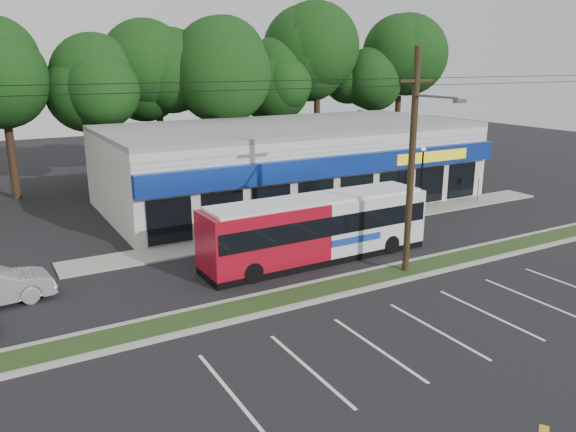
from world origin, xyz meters
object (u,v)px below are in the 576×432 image
(sign_post, at_px, (479,181))
(pedestrian_b, at_px, (390,218))
(pedestrian_a, at_px, (303,219))
(utility_pole, at_px, (410,156))
(metrobus, at_px, (317,227))
(car_dark, at_px, (366,217))
(lamp_post, at_px, (422,171))

(sign_post, bearing_deg, pedestrian_b, -165.27)
(sign_post, distance_m, pedestrian_a, 14.02)
(pedestrian_b, bearing_deg, utility_pole, 89.12)
(utility_pole, xyz_separation_m, metrobus, (-2.41, 3.57, -3.74))
(metrobus, bearing_deg, sign_post, 13.72)
(utility_pole, relative_size, pedestrian_b, 26.44)
(utility_pole, xyz_separation_m, car_dark, (2.58, 6.19, -4.59))
(lamp_post, distance_m, pedestrian_a, 9.19)
(sign_post, relative_size, pedestrian_a, 1.34)
(metrobus, bearing_deg, pedestrian_b, 13.60)
(metrobus, bearing_deg, lamp_post, 21.18)
(car_dark, xyz_separation_m, pedestrian_a, (-3.41, 1.38, 0.01))
(lamp_post, relative_size, pedestrian_a, 2.55)
(metrobus, bearing_deg, utility_pole, -56.90)
(pedestrian_a, distance_m, pedestrian_b, 4.89)
(lamp_post, height_order, car_dark, lamp_post)
(sign_post, relative_size, metrobus, 0.19)
(car_dark, bearing_deg, pedestrian_b, -156.21)
(lamp_post, height_order, sign_post, lamp_post)
(lamp_post, relative_size, sign_post, 1.91)
(utility_pole, relative_size, metrobus, 4.25)
(utility_pole, distance_m, car_dark, 8.13)
(utility_pole, relative_size, car_dark, 10.35)
(pedestrian_a, bearing_deg, sign_post, 161.31)
(metrobus, bearing_deg, pedestrian_a, 67.49)
(metrobus, relative_size, pedestrian_a, 7.07)
(sign_post, relative_size, pedestrian_b, 1.18)
(pedestrian_b, bearing_deg, car_dark, -22.03)
(sign_post, bearing_deg, car_dark, -172.18)
(sign_post, relative_size, car_dark, 0.46)
(metrobus, distance_m, pedestrian_a, 4.38)
(metrobus, xyz_separation_m, car_dark, (4.99, 2.62, -0.85))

